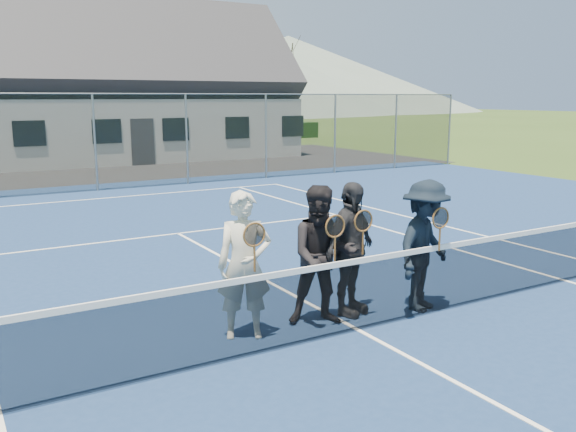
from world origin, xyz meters
name	(u,v)px	position (x,y,z in m)	size (l,w,h in m)	color
ground	(59,170)	(0.00, 20.00, 0.00)	(220.00, 220.00, 0.00)	#2D4418
court_surface	(359,331)	(0.00, 0.00, 0.01)	(30.00, 30.00, 0.02)	navy
hedge_row	(18,139)	(0.00, 32.00, 0.55)	(40.00, 1.20, 1.10)	black
hill_centre	(97,44)	(20.00, 95.00, 11.00)	(120.00, 120.00, 22.00)	slate
hill_east	(289,75)	(55.00, 95.00, 7.00)	(90.00, 90.00, 14.00)	slate
court_markings	(359,330)	(0.00, 0.00, 0.02)	(11.03, 23.83, 0.01)	white
tennis_net	(360,291)	(0.00, 0.00, 0.54)	(11.68, 0.08, 1.10)	slate
perimeter_fence	(95,142)	(0.00, 13.50, 1.52)	(30.07, 0.07, 3.02)	slate
clubhouse	(125,74)	(4.00, 24.00, 3.99)	(15.60, 8.20, 7.70)	silver
tree_c	(46,46)	(2.00, 33.00, 5.79)	(3.20, 3.20, 7.77)	#321F12
tree_d	(205,53)	(12.00, 33.00, 5.79)	(3.20, 3.20, 7.77)	#362113
tree_e	(283,56)	(18.00, 33.00, 5.79)	(3.20, 3.20, 7.77)	#331F12
player_a	(244,265)	(-1.31, 0.56, 0.92)	(0.77, 0.65, 1.80)	beige
player_b	(323,255)	(-0.24, 0.47, 0.92)	(1.08, 0.98, 1.80)	black
player_c	(350,249)	(0.26, 0.56, 0.92)	(1.14, 0.81, 1.80)	#26272C
player_d	(425,246)	(1.24, 0.20, 0.92)	(1.33, 1.06, 1.80)	black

